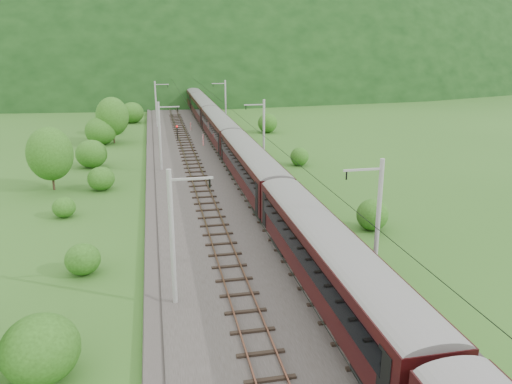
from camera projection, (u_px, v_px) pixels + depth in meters
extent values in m
plane|color=#2A531A|center=(278.00, 296.00, 30.41)|extent=(600.00, 600.00, 0.00)
cube|color=#38332D|center=(248.00, 234.00, 39.74)|extent=(14.00, 220.00, 0.30)
cube|color=brown|center=(209.00, 233.00, 39.04)|extent=(0.08, 220.00, 0.15)
cube|color=brown|center=(227.00, 232.00, 39.31)|extent=(0.08, 220.00, 0.15)
cube|color=black|center=(218.00, 234.00, 39.21)|extent=(2.40, 220.00, 0.12)
cube|color=brown|center=(268.00, 229.00, 39.97)|extent=(0.08, 220.00, 0.15)
cube|color=brown|center=(286.00, 227.00, 40.25)|extent=(0.08, 220.00, 0.15)
cube|color=black|center=(277.00, 230.00, 40.15)|extent=(2.40, 220.00, 0.12)
cylinder|color=gray|center=(172.00, 238.00, 27.96)|extent=(0.28, 0.28, 8.00)
cube|color=gray|center=(191.00, 179.00, 27.21)|extent=(2.40, 0.12, 0.12)
cylinder|color=black|center=(210.00, 183.00, 27.49)|extent=(0.10, 0.10, 0.50)
cylinder|color=gray|center=(160.00, 136.00, 57.96)|extent=(0.28, 0.28, 8.00)
cube|color=gray|center=(169.00, 107.00, 57.21)|extent=(2.40, 0.12, 0.12)
cylinder|color=black|center=(178.00, 109.00, 57.49)|extent=(0.10, 0.10, 0.50)
cylinder|color=gray|center=(156.00, 104.00, 87.96)|extent=(0.28, 0.28, 8.00)
cube|color=gray|center=(162.00, 84.00, 87.21)|extent=(2.40, 0.12, 0.12)
cylinder|color=black|center=(168.00, 86.00, 87.49)|extent=(0.10, 0.10, 0.50)
cylinder|color=gray|center=(154.00, 88.00, 117.96)|extent=(0.28, 0.28, 8.00)
cube|color=gray|center=(158.00, 73.00, 117.21)|extent=(2.40, 0.12, 0.12)
cylinder|color=black|center=(163.00, 75.00, 117.49)|extent=(0.10, 0.10, 0.50)
cylinder|color=gray|center=(153.00, 79.00, 147.95)|extent=(0.28, 0.28, 8.00)
cube|color=gray|center=(156.00, 67.00, 147.20)|extent=(2.40, 0.12, 0.12)
cylinder|color=black|center=(160.00, 68.00, 147.48)|extent=(0.10, 0.10, 0.50)
cylinder|color=gray|center=(378.00, 223.00, 30.37)|extent=(0.28, 0.28, 8.00)
cube|color=gray|center=(363.00, 170.00, 29.15)|extent=(2.40, 0.12, 0.12)
cylinder|color=black|center=(346.00, 175.00, 29.05)|extent=(0.10, 0.10, 0.50)
cylinder|color=gray|center=(264.00, 133.00, 60.37)|extent=(0.28, 0.28, 8.00)
cube|color=gray|center=(254.00, 105.00, 59.15)|extent=(2.40, 0.12, 0.12)
cylinder|color=black|center=(246.00, 107.00, 59.04)|extent=(0.10, 0.10, 0.50)
cylinder|color=gray|center=(226.00, 102.00, 90.36)|extent=(0.28, 0.28, 8.00)
cube|color=gray|center=(219.00, 83.00, 89.15)|extent=(2.40, 0.12, 0.12)
cylinder|color=black|center=(213.00, 85.00, 89.04)|extent=(0.10, 0.10, 0.50)
cylinder|color=gray|center=(206.00, 87.00, 120.36)|extent=(0.28, 0.28, 8.00)
cube|color=gray|center=(201.00, 73.00, 119.14)|extent=(2.40, 0.12, 0.12)
cylinder|color=black|center=(197.00, 74.00, 119.04)|extent=(0.10, 0.10, 0.50)
cylinder|color=gray|center=(195.00, 78.00, 150.36)|extent=(0.28, 0.28, 8.00)
cube|color=gray|center=(190.00, 67.00, 149.14)|extent=(2.40, 0.12, 0.12)
cylinder|color=black|center=(187.00, 68.00, 149.03)|extent=(0.10, 0.10, 0.50)
cylinder|color=black|center=(216.00, 150.00, 37.27)|extent=(0.03, 198.00, 0.03)
cylinder|color=black|center=(278.00, 147.00, 38.20)|extent=(0.03, 198.00, 0.03)
ellipsoid|color=black|center=(163.00, 70.00, 274.14)|extent=(504.00, 360.00, 244.00)
cube|color=black|center=(329.00, 261.00, 28.13)|extent=(2.96, 22.43, 3.06)
cylinder|color=gray|center=(330.00, 238.00, 27.73)|extent=(2.96, 22.31, 2.96)
cube|color=black|center=(304.00, 257.00, 27.74)|extent=(0.05, 19.74, 1.17)
cube|color=black|center=(354.00, 253.00, 28.32)|extent=(0.05, 19.74, 1.17)
cube|color=black|center=(389.00, 379.00, 21.35)|extent=(2.24, 3.26, 0.92)
cube|color=black|center=(291.00, 241.00, 36.07)|extent=(2.24, 3.26, 0.92)
cube|color=black|center=(251.00, 166.00, 49.70)|extent=(2.96, 22.43, 3.06)
cylinder|color=gray|center=(251.00, 152.00, 49.30)|extent=(2.96, 22.31, 2.96)
cube|color=black|center=(236.00, 163.00, 49.30)|extent=(0.05, 19.74, 1.17)
cube|color=black|center=(265.00, 161.00, 49.88)|extent=(0.05, 19.74, 1.17)
cube|color=black|center=(268.00, 209.00, 42.91)|extent=(2.24, 3.26, 0.92)
cube|color=black|center=(238.00, 167.00, 57.63)|extent=(2.24, 3.26, 0.92)
cube|color=black|center=(220.00, 128.00, 71.26)|extent=(2.96, 22.43, 3.06)
cylinder|color=gray|center=(219.00, 119.00, 70.86)|extent=(2.96, 22.31, 2.96)
cube|color=black|center=(209.00, 126.00, 70.87)|extent=(0.05, 19.74, 1.17)
cube|color=black|center=(230.00, 125.00, 71.45)|extent=(0.05, 19.74, 1.17)
cube|color=black|center=(228.00, 153.00, 64.48)|extent=(2.24, 3.26, 0.92)
cube|color=black|center=(213.00, 133.00, 79.20)|extent=(2.24, 3.26, 0.92)
cube|color=black|center=(203.00, 108.00, 92.83)|extent=(2.96, 22.43, 3.06)
cylinder|color=gray|center=(203.00, 101.00, 92.43)|extent=(2.96, 22.31, 2.96)
cube|color=black|center=(195.00, 106.00, 92.43)|extent=(0.05, 19.74, 1.17)
cube|color=black|center=(211.00, 106.00, 93.01)|extent=(0.05, 19.74, 1.17)
cube|color=black|center=(208.00, 125.00, 86.05)|extent=(2.24, 3.26, 0.92)
cube|color=black|center=(199.00, 113.00, 100.76)|extent=(2.24, 3.26, 0.92)
cube|color=black|center=(193.00, 96.00, 114.39)|extent=(2.96, 22.43, 3.06)
cylinder|color=gray|center=(193.00, 89.00, 114.00)|extent=(2.96, 22.31, 2.96)
cube|color=black|center=(186.00, 94.00, 114.00)|extent=(0.05, 19.74, 1.17)
cube|color=black|center=(199.00, 94.00, 114.58)|extent=(0.05, 19.74, 1.17)
cube|color=black|center=(196.00, 109.00, 107.61)|extent=(2.24, 3.26, 0.92)
cube|color=black|center=(190.00, 100.00, 122.33)|extent=(2.24, 3.26, 0.92)
cube|color=#14449F|center=(184.00, 84.00, 144.56)|extent=(2.96, 18.35, 3.06)
cylinder|color=gray|center=(183.00, 79.00, 144.16)|extent=(2.96, 18.26, 2.96)
cube|color=black|center=(178.00, 83.00, 144.16)|extent=(0.05, 16.15, 1.17)
cube|color=black|center=(189.00, 83.00, 144.74)|extent=(0.05, 16.15, 1.17)
cube|color=black|center=(185.00, 93.00, 139.11)|extent=(2.24, 3.26, 0.92)
cube|color=black|center=(182.00, 89.00, 151.15)|extent=(2.24, 3.26, 0.92)
cube|color=yellow|center=(182.00, 83.00, 153.03)|extent=(3.02, 0.50, 2.75)
cube|color=yellow|center=(186.00, 88.00, 136.20)|extent=(3.02, 0.50, 2.75)
cube|color=black|center=(183.00, 76.00, 146.77)|extent=(0.08, 1.60, 0.92)
cylinder|color=red|center=(191.00, 126.00, 85.17)|extent=(0.15, 0.15, 1.37)
cylinder|color=red|center=(203.00, 140.00, 72.69)|extent=(0.18, 0.18, 1.70)
cylinder|color=black|center=(177.00, 133.00, 76.59)|extent=(0.15, 0.15, 2.08)
sphere|color=red|center=(177.00, 126.00, 76.28)|extent=(0.25, 0.25, 0.25)
ellipsoid|color=#234A13|center=(41.00, 349.00, 22.48)|extent=(3.52, 3.52, 3.16)
ellipsoid|color=#234A13|center=(83.00, 259.00, 33.04)|extent=(2.34, 2.34, 2.10)
ellipsoid|color=#234A13|center=(64.00, 207.00, 43.84)|extent=(2.02, 2.02, 1.82)
ellipsoid|color=#234A13|center=(101.00, 179.00, 51.78)|extent=(2.77, 2.77, 2.49)
ellipsoid|color=#234A13|center=(91.00, 154.00, 61.04)|extent=(3.80, 3.80, 3.42)
ellipsoid|color=#234A13|center=(101.00, 131.00, 74.57)|extent=(4.65, 4.65, 4.18)
ellipsoid|color=#234A13|center=(107.00, 123.00, 83.52)|extent=(3.90, 3.90, 3.51)
ellipsoid|color=#234A13|center=(132.00, 113.00, 94.47)|extent=(4.36, 4.36, 3.93)
ellipsoid|color=#234A13|center=(135.00, 110.00, 103.62)|extent=(2.56, 2.56, 2.30)
ellipsoid|color=#234A13|center=(125.00, 105.00, 114.97)|extent=(1.98, 1.98, 1.78)
cylinder|color=black|center=(52.00, 173.00, 51.68)|extent=(0.24, 0.24, 3.61)
ellipsoid|color=#234A13|center=(50.00, 154.00, 51.09)|extent=(4.64, 4.64, 5.57)
cylinder|color=black|center=(113.00, 131.00, 75.73)|extent=(0.24, 0.24, 3.79)
ellipsoid|color=#234A13|center=(112.00, 116.00, 75.11)|extent=(4.87, 4.87, 5.85)
ellipsoid|color=#234A13|center=(372.00, 216.00, 40.82)|extent=(2.60, 2.60, 2.34)
ellipsoid|color=#234A13|center=(300.00, 157.00, 62.14)|extent=(2.29, 2.29, 2.06)
ellipsoid|color=#234A13|center=(268.00, 124.00, 84.54)|extent=(3.29, 3.29, 2.96)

